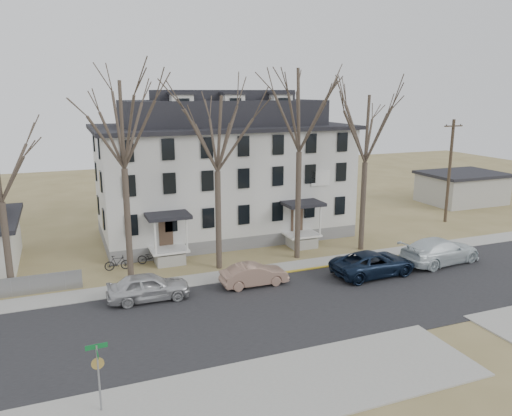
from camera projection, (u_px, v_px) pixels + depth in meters
name	position (u px, v px, depth m)	size (l,w,h in m)	color
ground	(359.00, 313.00, 27.53)	(120.00, 120.00, 0.00)	olive
main_road	(340.00, 299.00, 29.34)	(120.00, 10.00, 0.04)	#27272A
far_sidewalk	(295.00, 267.00, 34.78)	(120.00, 2.00, 0.08)	#A09F97
near_sidewalk_left	(258.00, 395.00, 20.15)	(20.00, 5.00, 0.08)	#A09F97
yellow_curb	(364.00, 262.00, 35.75)	(14.00, 0.25, 0.06)	gold
boarding_house	(223.00, 171.00, 41.85)	(20.80, 12.36, 12.05)	slate
distant_building	(462.00, 188.00, 54.54)	(8.50, 6.50, 3.35)	#A09F97
tree_far_left	(121.00, 118.00, 30.12)	(8.40, 8.40, 13.72)	#473B31
tree_mid_left	(217.00, 128.00, 32.43)	(7.80, 7.80, 12.74)	#473B31
tree_center	(300.00, 104.00, 34.23)	(9.00, 9.00, 14.70)	#473B31
tree_mid_right	(367.00, 124.00, 36.53)	(7.80, 7.80, 12.74)	#473B31
utility_pole_far	(450.00, 170.00, 45.69)	(2.00, 0.28, 9.50)	#3D3023
car_silver	(148.00, 287.00, 29.05)	(1.92, 4.76, 1.62)	silver
car_tan	(254.00, 275.00, 31.28)	(1.48, 4.24, 1.40)	#9D7864
car_navy	(373.00, 264.00, 33.01)	(2.66, 5.76, 1.60)	black
car_white	(440.00, 251.00, 35.29)	(2.54, 6.25, 1.81)	silver
bicycle_left	(151.00, 258.00, 35.16)	(0.66, 1.89, 1.00)	black
bicycle_right	(117.00, 263.00, 33.95)	(0.49, 1.74, 1.04)	black
street_sign	(98.00, 368.00, 18.64)	(0.81, 0.81, 2.84)	gray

